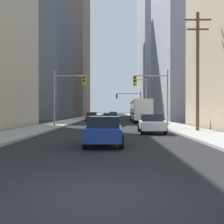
{
  "coord_description": "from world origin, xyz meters",
  "views": [
    {
      "loc": [
        0.43,
        -5.5,
        1.83
      ],
      "look_at": [
        0.0,
        32.28,
        1.6
      ],
      "focal_mm": 42.48,
      "sensor_mm": 36.0,
      "label": 1
    }
  ],
  "objects_px": {
    "sedan_blue": "(104,131)",
    "traffic_signal_near_left": "(68,89)",
    "city_bus": "(140,110)",
    "traffic_signal_near_right": "(153,89)",
    "sedan_silver": "(113,115)",
    "sedan_red": "(92,116)",
    "traffic_signal_far_right": "(130,100)",
    "sedan_white": "(151,124)",
    "sedan_green": "(110,119)"
  },
  "relations": [
    {
      "from": "sedan_blue",
      "to": "traffic_signal_near_left",
      "type": "xyz_separation_m",
      "value": [
        -4.29,
        13.45,
        3.25
      ]
    },
    {
      "from": "city_bus",
      "to": "traffic_signal_near_right",
      "type": "height_order",
      "value": "traffic_signal_near_right"
    },
    {
      "from": "sedan_silver",
      "to": "sedan_blue",
      "type": "bearing_deg",
      "value": -90.17
    },
    {
      "from": "city_bus",
      "to": "traffic_signal_near_left",
      "type": "relative_size",
      "value": 1.92
    },
    {
      "from": "traffic_signal_near_left",
      "to": "traffic_signal_near_right",
      "type": "relative_size",
      "value": 1.0
    },
    {
      "from": "city_bus",
      "to": "sedan_red",
      "type": "bearing_deg",
      "value": 146.58
    },
    {
      "from": "traffic_signal_far_right",
      "to": "sedan_red",
      "type": "bearing_deg",
      "value": -126.15
    },
    {
      "from": "traffic_signal_near_left",
      "to": "sedan_red",
      "type": "bearing_deg",
      "value": 87.63
    },
    {
      "from": "sedan_white",
      "to": "traffic_signal_near_left",
      "type": "distance_m",
      "value": 10.31
    },
    {
      "from": "sedan_white",
      "to": "sedan_silver",
      "type": "relative_size",
      "value": 1.01
    },
    {
      "from": "sedan_red",
      "to": "traffic_signal_far_right",
      "type": "distance_m",
      "value": 12.58
    },
    {
      "from": "sedan_silver",
      "to": "traffic_signal_far_right",
      "type": "bearing_deg",
      "value": -56.04
    },
    {
      "from": "city_bus",
      "to": "traffic_signal_near_right",
      "type": "bearing_deg",
      "value": -90.19
    },
    {
      "from": "sedan_green",
      "to": "traffic_signal_far_right",
      "type": "bearing_deg",
      "value": 81.67
    },
    {
      "from": "city_bus",
      "to": "traffic_signal_near_right",
      "type": "relative_size",
      "value": 1.92
    },
    {
      "from": "sedan_green",
      "to": "traffic_signal_near_left",
      "type": "bearing_deg",
      "value": -136.2
    },
    {
      "from": "sedan_green",
      "to": "traffic_signal_far_right",
      "type": "distance_m",
      "value": 25.34
    },
    {
      "from": "city_bus",
      "to": "sedan_green",
      "type": "xyz_separation_m",
      "value": [
        -4.46,
        -9.81,
        -1.16
      ]
    },
    {
      "from": "sedan_silver",
      "to": "traffic_signal_near_left",
      "type": "xyz_separation_m",
      "value": [
        -4.44,
        -34.2,
        3.25
      ]
    },
    {
      "from": "sedan_white",
      "to": "traffic_signal_near_right",
      "type": "height_order",
      "value": "traffic_signal_near_right"
    },
    {
      "from": "sedan_blue",
      "to": "traffic_signal_near_left",
      "type": "relative_size",
      "value": 0.7
    },
    {
      "from": "city_bus",
      "to": "sedan_blue",
      "type": "distance_m",
      "value": 27.77
    },
    {
      "from": "sedan_blue",
      "to": "traffic_signal_far_right",
      "type": "height_order",
      "value": "traffic_signal_far_right"
    },
    {
      "from": "sedan_blue",
      "to": "sedan_white",
      "type": "relative_size",
      "value": 0.99
    },
    {
      "from": "city_bus",
      "to": "sedan_red",
      "type": "relative_size",
      "value": 2.71
    },
    {
      "from": "traffic_signal_near_right",
      "to": "sedan_blue",
      "type": "bearing_deg",
      "value": -108.23
    },
    {
      "from": "traffic_signal_far_right",
      "to": "sedan_white",
      "type": "bearing_deg",
      "value": -90.27
    },
    {
      "from": "sedan_red",
      "to": "sedan_green",
      "type": "bearing_deg",
      "value": -76.88
    },
    {
      "from": "city_bus",
      "to": "traffic_signal_near_left",
      "type": "xyz_separation_m",
      "value": [
        -8.77,
        -13.94,
        2.09
      ]
    },
    {
      "from": "sedan_white",
      "to": "traffic_signal_far_right",
      "type": "xyz_separation_m",
      "value": [
        0.16,
        34.92,
        3.34
      ]
    },
    {
      "from": "sedan_silver",
      "to": "traffic_signal_far_right",
      "type": "height_order",
      "value": "traffic_signal_far_right"
    },
    {
      "from": "sedan_white",
      "to": "traffic_signal_near_right",
      "type": "bearing_deg",
      "value": 81.02
    },
    {
      "from": "sedan_white",
      "to": "sedan_red",
      "type": "height_order",
      "value": "same"
    },
    {
      "from": "city_bus",
      "to": "sedan_white",
      "type": "bearing_deg",
      "value": -92.84
    },
    {
      "from": "traffic_signal_near_left",
      "to": "traffic_signal_near_right",
      "type": "height_order",
      "value": "same"
    },
    {
      "from": "sedan_green",
      "to": "sedan_silver",
      "type": "height_order",
      "value": "same"
    },
    {
      "from": "sedan_silver",
      "to": "traffic_signal_far_right",
      "type": "distance_m",
      "value": 7.12
    },
    {
      "from": "sedan_blue",
      "to": "sedan_white",
      "type": "xyz_separation_m",
      "value": [
        3.49,
        7.51,
        0.0
      ]
    },
    {
      "from": "sedan_blue",
      "to": "traffic_signal_near_right",
      "type": "height_order",
      "value": "traffic_signal_near_right"
    },
    {
      "from": "sedan_blue",
      "to": "sedan_red",
      "type": "relative_size",
      "value": 0.99
    },
    {
      "from": "city_bus",
      "to": "sedan_green",
      "type": "distance_m",
      "value": 10.84
    },
    {
      "from": "sedan_green",
      "to": "sedan_silver",
      "type": "distance_m",
      "value": 30.07
    },
    {
      "from": "traffic_signal_near_left",
      "to": "traffic_signal_near_right",
      "type": "bearing_deg",
      "value": 0.0
    },
    {
      "from": "city_bus",
      "to": "sedan_red",
      "type": "distance_m",
      "value": 9.62
    },
    {
      "from": "sedan_silver",
      "to": "traffic_signal_near_left",
      "type": "relative_size",
      "value": 0.7
    },
    {
      "from": "sedan_silver",
      "to": "sedan_green",
      "type": "bearing_deg",
      "value": -90.25
    },
    {
      "from": "sedan_green",
      "to": "sedan_red",
      "type": "bearing_deg",
      "value": 103.12
    },
    {
      "from": "sedan_green",
      "to": "traffic_signal_far_right",
      "type": "height_order",
      "value": "traffic_signal_far_right"
    },
    {
      "from": "city_bus",
      "to": "traffic_signal_near_right",
      "type": "distance_m",
      "value": 14.1
    },
    {
      "from": "traffic_signal_near_left",
      "to": "city_bus",
      "type": "bearing_deg",
      "value": 57.83
    }
  ]
}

